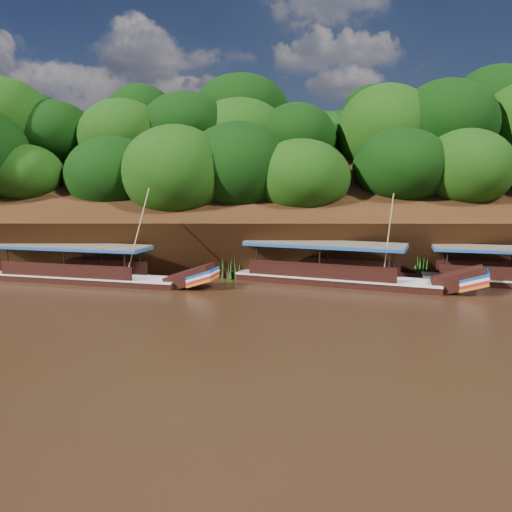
# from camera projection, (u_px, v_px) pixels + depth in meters

# --- Properties ---
(ground) EXTENTS (160.00, 160.00, 0.00)m
(ground) POSITION_uv_depth(u_px,v_px,m) (331.00, 315.00, 23.97)
(ground) COLOR black
(ground) RESTS_ON ground
(riverbank) EXTENTS (120.00, 30.06, 19.40)m
(riverbank) POSITION_uv_depth(u_px,v_px,m) (296.00, 231.00, 46.17)
(riverbank) COLOR black
(riverbank) RESTS_ON ground
(boat_1) EXTENTS (14.78, 7.37, 6.17)m
(boat_1) POSITION_uv_depth(u_px,v_px,m) (348.00, 276.00, 30.89)
(boat_1) COLOR black
(boat_1) RESTS_ON ground
(boat_2) EXTENTS (15.11, 5.60, 6.41)m
(boat_2) POSITION_uv_depth(u_px,v_px,m) (96.00, 274.00, 31.54)
(boat_2) COLOR black
(boat_2) RESTS_ON ground
(reeds) EXTENTS (49.32, 2.23, 2.12)m
(reeds) POSITION_uv_depth(u_px,v_px,m) (263.00, 264.00, 33.26)
(reeds) COLOR #1E5D17
(reeds) RESTS_ON ground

